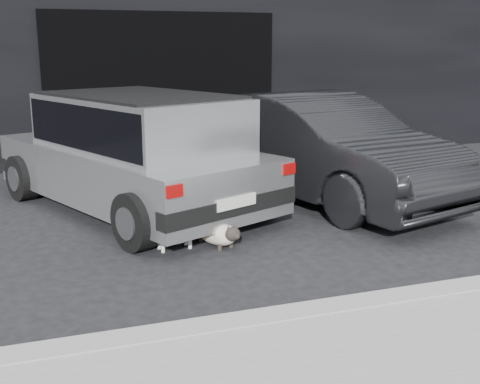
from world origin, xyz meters
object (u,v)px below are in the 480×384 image
object	(u,v)px
silver_hatchback	(135,147)
second_car	(319,147)
cat_white	(178,233)
cat_siamese	(219,234)

from	to	relation	value
silver_hatchback	second_car	size ratio (longest dim) A/B	1.02
second_car	cat_white	distance (m)	2.75
cat_siamese	cat_white	distance (m)	0.43
cat_white	cat_siamese	bearing A→B (deg)	74.25
silver_hatchback	cat_white	xyz separation A→B (m)	(0.14, -1.63, -0.64)
silver_hatchback	cat_siamese	distance (m)	1.91
cat_siamese	cat_white	bearing A→B (deg)	-28.61
second_car	cat_white	size ratio (longest dim) A/B	5.88
silver_hatchback	cat_white	size ratio (longest dim) A/B	5.99
cat_siamese	second_car	bearing A→B (deg)	-160.57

